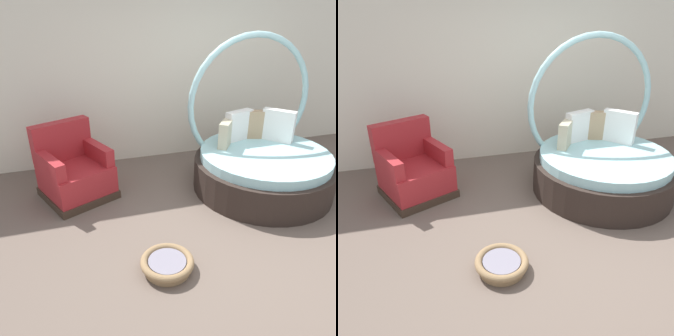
# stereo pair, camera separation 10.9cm
# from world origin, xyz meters

# --- Properties ---
(ground_plane) EXTENTS (8.00, 8.00, 0.02)m
(ground_plane) POSITION_xyz_m (0.00, 0.00, -0.01)
(ground_plane) COLOR #66564C
(back_wall) EXTENTS (8.00, 0.12, 2.87)m
(back_wall) POSITION_xyz_m (0.00, 2.47, 1.43)
(back_wall) COLOR silver
(back_wall) RESTS_ON ground_plane
(round_daybed) EXTENTS (1.82, 1.82, 1.97)m
(round_daybed) POSITION_xyz_m (0.72, 1.01, 0.38)
(round_daybed) COLOR #2D231E
(round_daybed) RESTS_ON ground_plane
(red_armchair) EXTENTS (1.06, 1.06, 0.94)m
(red_armchair) POSITION_xyz_m (-1.71, 1.46, 0.33)
(red_armchair) COLOR #38281E
(red_armchair) RESTS_ON ground_plane
(pet_basket) EXTENTS (0.51, 0.51, 0.13)m
(pet_basket) POSITION_xyz_m (-0.95, -0.22, 0.07)
(pet_basket) COLOR #8E704C
(pet_basket) RESTS_ON ground_plane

